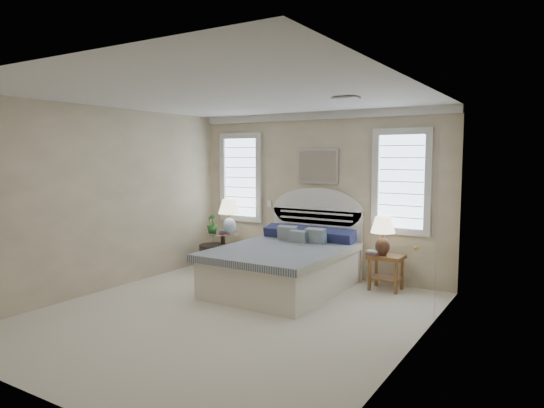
{
  "coord_description": "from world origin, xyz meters",
  "views": [
    {
      "loc": [
        3.56,
        -4.74,
        1.97
      ],
      "look_at": [
        0.02,
        1.0,
        1.31
      ],
      "focal_mm": 32.0,
      "sensor_mm": 36.0,
      "label": 1
    }
  ],
  "objects": [
    {
      "name": "floor",
      "position": [
        0.0,
        0.0,
        0.0
      ],
      "size": [
        4.5,
        5.0,
        0.01
      ],
      "primitive_type": "cube",
      "color": "beige",
      "rests_on": "ground"
    },
    {
      "name": "ceiling",
      "position": [
        0.0,
        0.0,
        2.7
      ],
      "size": [
        4.5,
        5.0,
        0.01
      ],
      "primitive_type": "cube",
      "color": "silver",
      "rests_on": "wall_back"
    },
    {
      "name": "wall_back",
      "position": [
        0.0,
        2.5,
        1.35
      ],
      "size": [
        4.5,
        0.02,
        2.7
      ],
      "primitive_type": "cube",
      "color": "tan",
      "rests_on": "floor"
    },
    {
      "name": "wall_left",
      "position": [
        -2.25,
        0.0,
        1.35
      ],
      "size": [
        0.02,
        5.0,
        2.7
      ],
      "primitive_type": "cube",
      "color": "tan",
      "rests_on": "floor"
    },
    {
      "name": "wall_right",
      "position": [
        2.25,
        0.0,
        1.35
      ],
      "size": [
        0.02,
        5.0,
        2.7
      ],
      "primitive_type": "cube",
      "color": "tan",
      "rests_on": "floor"
    },
    {
      "name": "crown_molding",
      "position": [
        0.0,
        2.46,
        2.64
      ],
      "size": [
        4.5,
        0.08,
        0.12
      ],
      "primitive_type": "cube",
      "color": "silver",
      "rests_on": "wall_back"
    },
    {
      "name": "hvac_vent",
      "position": [
        1.2,
        0.8,
        2.68
      ],
      "size": [
        0.3,
        0.2,
        0.02
      ],
      "primitive_type": "cube",
      "color": "#B2B2B2",
      "rests_on": "ceiling"
    },
    {
      "name": "switch_plate",
      "position": [
        -0.95,
        2.48,
        1.15
      ],
      "size": [
        0.08,
        0.01,
        0.12
      ],
      "primitive_type": "cube",
      "color": "silver",
      "rests_on": "wall_back"
    },
    {
      "name": "window_left",
      "position": [
        -1.55,
        2.48,
        1.6
      ],
      "size": [
        0.9,
        0.06,
        1.6
      ],
      "primitive_type": "cube",
      "color": "silver",
      "rests_on": "wall_back"
    },
    {
      "name": "window_right",
      "position": [
        1.4,
        2.48,
        1.6
      ],
      "size": [
        0.9,
        0.06,
        1.6
      ],
      "primitive_type": "cube",
      "color": "silver",
      "rests_on": "wall_back"
    },
    {
      "name": "painting",
      "position": [
        0.0,
        2.46,
        1.82
      ],
      "size": [
        0.74,
        0.04,
        0.58
      ],
      "primitive_type": "cube",
      "color": "silver",
      "rests_on": "wall_back"
    },
    {
      "name": "closet_door",
      "position": [
        2.23,
        1.2,
        1.2
      ],
      "size": [
        0.02,
        1.8,
        2.4
      ],
      "primitive_type": "cube",
      "color": "white",
      "rests_on": "floor"
    },
    {
      "name": "bed",
      "position": [
        0.0,
        1.46,
        0.39
      ],
      "size": [
        1.72,
        2.28,
        1.47
      ],
      "color": "silver",
      "rests_on": "floor"
    },
    {
      "name": "side_table_left",
      "position": [
        -1.65,
        2.05,
        0.39
      ],
      "size": [
        0.56,
        0.56,
        0.63
      ],
      "color": "black",
      "rests_on": "floor"
    },
    {
      "name": "nightstand_right",
      "position": [
        1.3,
        2.15,
        0.39
      ],
      "size": [
        0.5,
        0.4,
        0.53
      ],
      "color": "brown",
      "rests_on": "floor"
    },
    {
      "name": "floor_pot",
      "position": [
        -1.75,
        1.88,
        0.22
      ],
      "size": [
        0.6,
        0.6,
        0.43
      ],
      "primitive_type": "cylinder",
      "rotation": [
        0.0,
        0.0,
        -0.3
      ],
      "color": "black",
      "rests_on": "floor"
    },
    {
      "name": "lamp_left",
      "position": [
        -1.5,
        2.03,
        1.0
      ],
      "size": [
        0.39,
        0.39,
        0.61
      ],
      "rotation": [
        0.0,
        0.0,
        -0.03
      ],
      "color": "silver",
      "rests_on": "side_table_left"
    },
    {
      "name": "lamp_right",
      "position": [
        1.26,
        2.09,
        0.88
      ],
      "size": [
        0.39,
        0.39,
        0.58
      ],
      "rotation": [
        0.0,
        0.0,
        0.09
      ],
      "color": "black",
      "rests_on": "nightstand_right"
    },
    {
      "name": "potted_plant",
      "position": [
        -1.78,
        1.91,
        0.8
      ],
      "size": [
        0.25,
        0.25,
        0.34
      ],
      "primitive_type": "imported",
      "rotation": [
        0.0,
        0.0,
        -0.42
      ],
      "color": "#32722D",
      "rests_on": "side_table_left"
    },
    {
      "name": "books_left",
      "position": [
        -1.54,
        1.98,
        0.65
      ],
      "size": [
        0.19,
        0.15,
        0.05
      ],
      "rotation": [
        0.0,
        0.0,
        0.09
      ],
      "color": "maroon",
      "rests_on": "side_table_left"
    },
    {
      "name": "books_right",
      "position": [
        1.14,
        2.0,
        0.56
      ],
      "size": [
        0.19,
        0.16,
        0.07
      ],
      "rotation": [
        0.0,
        0.0,
        -0.18
      ],
      "color": "maroon",
      "rests_on": "nightstand_right"
    }
  ]
}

